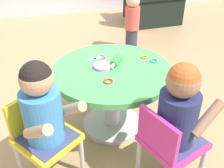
{
  "coord_description": "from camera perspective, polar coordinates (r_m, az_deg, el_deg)",
  "views": [
    {
      "loc": [
        -0.43,
        -1.46,
        1.35
      ],
      "look_at": [
        0.0,
        0.0,
        0.38
      ],
      "focal_mm": 41.46,
      "sensor_mm": 36.0,
      "label": 1
    }
  ],
  "objects": [
    {
      "name": "seated_child_right",
      "position": [
        1.37,
        14.62,
        -5.17
      ],
      "size": [
        0.41,
        0.37,
        0.51
      ],
      "color": "#3F4772",
      "rests_on": "ground"
    },
    {
      "name": "cookie_cutter_1",
      "position": [
        1.59,
        -0.84,
        0.62
      ],
      "size": [
        0.06,
        0.06,
        0.01
      ],
      "primitive_type": "torus",
      "color": "red",
      "rests_on": "craft_table"
    },
    {
      "name": "child_chair_left",
      "position": [
        1.55,
        -14.91,
        -10.93
      ],
      "size": [
        0.42,
        0.42,
        0.54
      ],
      "color": "#B7B7BC",
      "rests_on": "ground"
    },
    {
      "name": "craft_scissors",
      "position": [
        1.88,
        -2.82,
        5.81
      ],
      "size": [
        0.14,
        0.08,
        0.01
      ],
      "color": "silver",
      "rests_on": "craft_table"
    },
    {
      "name": "cookie_cutter_2",
      "position": [
        1.85,
        9.22,
        5.09
      ],
      "size": [
        0.06,
        0.06,
        0.01
      ],
      "primitive_type": "torus",
      "color": "#3F99D8",
      "rests_on": "craft_table"
    },
    {
      "name": "ground_plane",
      "position": [
        2.03,
        0.0,
        -8.96
      ],
      "size": [
        10.0,
        10.0,
        0.0
      ],
      "primitive_type": "plane",
      "color": "tan"
    },
    {
      "name": "child_chair_right",
      "position": [
        1.49,
        12.37,
        -12.65
      ],
      "size": [
        0.38,
        0.38,
        0.54
      ],
      "color": "#B7B7BC",
      "rests_on": "ground"
    },
    {
      "name": "seated_child_left",
      "position": [
        1.38,
        -15.18,
        -4.84
      ],
      "size": [
        0.42,
        0.44,
        0.51
      ],
      "color": "#3F4772",
      "rests_on": "ground"
    },
    {
      "name": "rolling_pin",
      "position": [
        1.8,
        1.02,
        5.3
      ],
      "size": [
        0.15,
        0.2,
        0.05
      ],
      "color": "green",
      "rests_on": "craft_table"
    },
    {
      "name": "craft_table",
      "position": [
        1.81,
        0.0,
        -0.17
      ],
      "size": [
        0.82,
        0.82,
        0.5
      ],
      "color": "silver",
      "rests_on": "ground"
    },
    {
      "name": "armchair_dark",
      "position": [
        4.13,
        9.31,
        17.54
      ],
      "size": [
        0.74,
        0.74,
        0.85
      ],
      "color": "black",
      "rests_on": "ground"
    },
    {
      "name": "playdough_blob_0",
      "position": [
        1.75,
        -2.04,
        3.91
      ],
      "size": [
        0.13,
        0.13,
        0.02
      ],
      "primitive_type": "cylinder",
      "color": "#CC99E5",
      "rests_on": "craft_table"
    },
    {
      "name": "cookie_cutter_0",
      "position": [
        1.9,
        7.1,
        5.92
      ],
      "size": [
        0.05,
        0.05,
        0.01
      ],
      "primitive_type": "torus",
      "color": "orange",
      "rests_on": "craft_table"
    },
    {
      "name": "toddler_standing",
      "position": [
        3.09,
        4.47,
        13.78
      ],
      "size": [
        0.17,
        0.17,
        0.67
      ],
      "color": "#33384C",
      "rests_on": "ground"
    }
  ]
}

